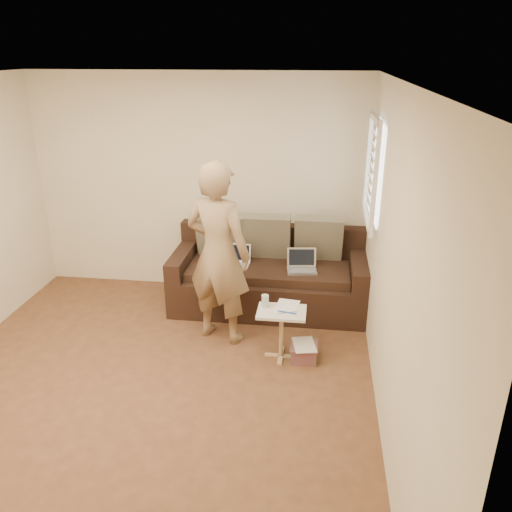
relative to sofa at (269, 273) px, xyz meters
name	(u,v)px	position (x,y,z in m)	size (l,w,h in m)	color
floor	(146,393)	(-0.90, -1.77, -0.42)	(4.50, 4.50, 0.00)	#563220
ceiling	(115,82)	(-0.90, -1.77, 2.18)	(4.50, 4.50, 0.00)	white
wall_back	(199,186)	(-0.90, 0.48, 0.87)	(4.00, 4.00, 0.00)	beige
wall_right	(393,270)	(1.10, -1.77, 0.87)	(4.50, 4.50, 0.00)	beige
window_blinds	(373,171)	(1.05, -0.27, 1.28)	(0.12, 0.88, 1.08)	white
sofa	(269,273)	(0.00, 0.00, 0.00)	(2.20, 0.95, 0.85)	black
pillow_left	(220,235)	(-0.60, 0.21, 0.37)	(0.55, 0.14, 0.55)	#695D4D
pillow_mid	(267,237)	(-0.05, 0.21, 0.37)	(0.55, 0.14, 0.55)	#605D44
pillow_right	(319,238)	(0.55, 0.23, 0.37)	(0.55, 0.14, 0.55)	#695D4D
laptop_silver	(302,272)	(0.38, -0.14, 0.10)	(0.32, 0.23, 0.22)	#B7BABC
laptop_white	(235,266)	(-0.38, -0.06, 0.10)	(0.31, 0.23, 0.23)	white
person	(218,254)	(-0.43, -0.75, 0.51)	(0.68, 0.46, 1.88)	olive
side_table	(281,334)	(0.23, -1.05, -0.17)	(0.46, 0.32, 0.51)	silver
drinking_glass	(265,301)	(0.07, -0.99, 0.14)	(0.07, 0.07, 0.12)	silver
scissors	(287,313)	(0.29, -1.09, 0.09)	(0.18, 0.10, 0.02)	silver
paper_on_table	(287,306)	(0.28, -0.96, 0.09)	(0.21, 0.30, 0.00)	white
striped_box	(304,352)	(0.46, -1.07, -0.34)	(0.26, 0.26, 0.17)	red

